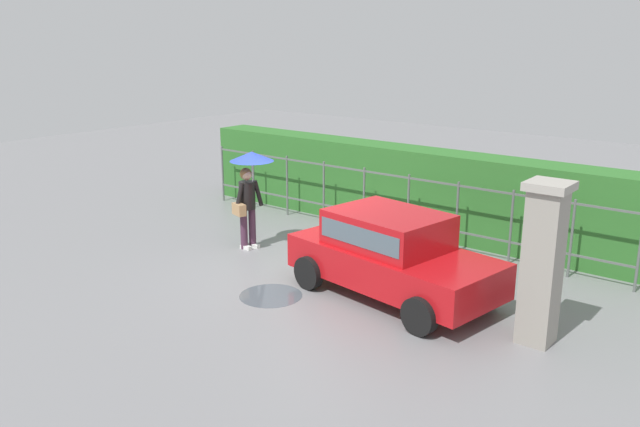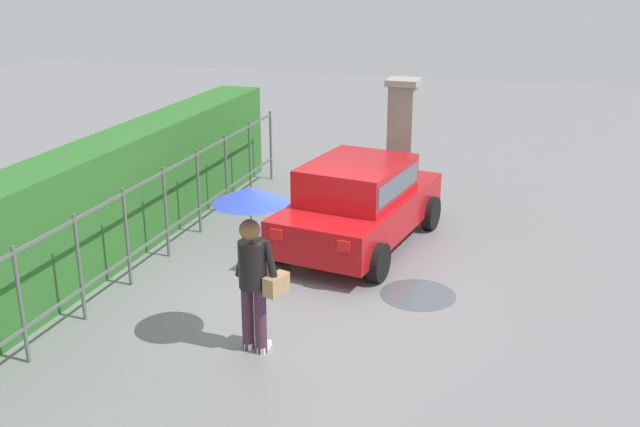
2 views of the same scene
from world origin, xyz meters
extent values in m
plane|color=slate|center=(0.00, 0.00, 0.00)|extent=(40.00, 40.00, 0.00)
cube|color=#B71116|center=(1.95, -0.05, 0.58)|extent=(3.91, 2.18, 0.60)
cube|color=#B71116|center=(1.81, -0.02, 1.18)|extent=(2.10, 1.71, 0.60)
cube|color=#4C5B66|center=(1.81, -0.02, 1.20)|extent=(1.95, 1.71, 0.33)
cylinder|color=black|center=(3.32, 0.60, 0.30)|extent=(0.62, 0.27, 0.60)
cylinder|color=black|center=(3.06, -1.07, 0.30)|extent=(0.62, 0.27, 0.60)
cylinder|color=black|center=(0.85, 0.97, 0.30)|extent=(0.62, 0.27, 0.60)
cylinder|color=black|center=(0.59, -0.69, 0.30)|extent=(0.62, 0.27, 0.60)
cube|color=red|center=(0.20, 0.78, 0.73)|extent=(0.09, 0.21, 0.16)
cube|color=red|center=(0.03, -0.31, 0.73)|extent=(0.09, 0.21, 0.16)
cylinder|color=#47283D|center=(-1.85, 0.39, 0.43)|extent=(0.15, 0.15, 0.86)
cylinder|color=#47283D|center=(-1.91, 0.20, 0.43)|extent=(0.15, 0.15, 0.86)
cube|color=white|center=(-1.80, 0.37, 0.04)|extent=(0.26, 0.10, 0.08)
cube|color=white|center=(-1.85, 0.18, 0.04)|extent=(0.26, 0.10, 0.08)
cylinder|color=black|center=(-1.88, 0.29, 1.15)|extent=(0.34, 0.34, 0.58)
sphere|color=#DBAD89|center=(-1.88, 0.29, 1.58)|extent=(0.22, 0.22, 0.22)
sphere|color=olive|center=(-1.91, 0.30, 1.60)|extent=(0.25, 0.25, 0.25)
cylinder|color=black|center=(-1.74, 0.48, 1.18)|extent=(0.15, 0.24, 0.56)
cylinder|color=black|center=(-1.87, 0.06, 1.18)|extent=(0.15, 0.24, 0.56)
cylinder|color=#B2B2B7|center=(-1.76, 0.34, 1.50)|extent=(0.02, 0.02, 0.77)
cone|color=blue|center=(-1.76, 0.34, 1.98)|extent=(0.90, 0.90, 0.19)
cube|color=tan|center=(-1.84, 0.01, 0.91)|extent=(0.37, 0.25, 0.24)
cube|color=gray|center=(4.53, -0.19, 1.15)|extent=(0.48, 0.48, 2.30)
cube|color=#9E998E|center=(4.53, -0.19, 2.36)|extent=(0.60, 0.60, 0.12)
cylinder|color=#59605B|center=(-5.30, 2.78, 0.75)|extent=(0.05, 0.05, 1.50)
cylinder|color=#59605B|center=(-4.14, 2.78, 0.75)|extent=(0.05, 0.05, 1.50)
cylinder|color=#59605B|center=(-2.98, 2.78, 0.75)|extent=(0.05, 0.05, 1.50)
cylinder|color=#59605B|center=(-1.81, 2.78, 0.75)|extent=(0.05, 0.05, 1.50)
cylinder|color=#59605B|center=(-0.65, 2.78, 0.75)|extent=(0.05, 0.05, 1.50)
cylinder|color=#59605B|center=(0.52, 2.78, 0.75)|extent=(0.05, 0.05, 1.50)
cylinder|color=#59605B|center=(1.68, 2.78, 0.75)|extent=(0.05, 0.05, 1.50)
cylinder|color=#59605B|center=(2.85, 2.78, 0.75)|extent=(0.05, 0.05, 1.50)
cylinder|color=#59605B|center=(4.01, 2.78, 0.75)|extent=(0.05, 0.05, 1.50)
cylinder|color=#59605B|center=(5.17, 2.78, 0.75)|extent=(0.05, 0.05, 1.50)
cube|color=#59605B|center=(-0.06, 2.78, 1.42)|extent=(10.48, 0.03, 0.04)
cube|color=#59605B|center=(-0.06, 2.78, 0.45)|extent=(10.48, 0.03, 0.04)
cube|color=#2D6B28|center=(-0.06, 3.66, 0.95)|extent=(11.48, 0.90, 1.90)
cylinder|color=#4C545B|center=(0.29, -1.35, 0.00)|extent=(1.10, 1.10, 0.00)
camera|label=1|loc=(7.51, -9.00, 4.37)|focal=36.42mm
camera|label=2|loc=(-9.43, -2.93, 4.63)|focal=41.75mm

